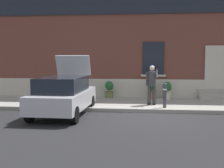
{
  "coord_description": "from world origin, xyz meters",
  "views": [
    {
      "loc": [
        -0.39,
        -10.87,
        2.23
      ],
      "look_at": [
        -1.75,
        1.6,
        1.1
      ],
      "focal_mm": 46.85,
      "sensor_mm": 36.0,
      "label": 1
    }
  ],
  "objects_px": {
    "planter_terracotta": "(152,90)",
    "planter_cream": "(167,90)",
    "hatchback_car_silver": "(64,95)",
    "planter_olive": "(109,89)",
    "bollard_near_person": "(165,94)",
    "person_on_phone": "(152,82)",
    "planter_charcoal": "(67,89)"
  },
  "relations": [
    {
      "from": "planter_charcoal",
      "to": "planter_olive",
      "type": "distance_m",
      "value": 2.2
    },
    {
      "from": "planter_olive",
      "to": "planter_cream",
      "type": "xyz_separation_m",
      "value": [
        2.97,
        0.0,
        0.0
      ]
    },
    {
      "from": "hatchback_car_silver",
      "to": "planter_olive",
      "type": "height_order",
      "value": "hatchback_car_silver"
    },
    {
      "from": "hatchback_car_silver",
      "to": "planter_olive",
      "type": "xyz_separation_m",
      "value": [
        1.3,
        4.05,
        -0.19
      ]
    },
    {
      "from": "planter_olive",
      "to": "planter_terracotta",
      "type": "xyz_separation_m",
      "value": [
        2.19,
        -0.07,
        0.0
      ]
    },
    {
      "from": "hatchback_car_silver",
      "to": "bollard_near_person",
      "type": "height_order",
      "value": "hatchback_car_silver"
    },
    {
      "from": "planter_charcoal",
      "to": "bollard_near_person",
      "type": "bearing_deg",
      "value": -28.51
    },
    {
      "from": "planter_cream",
      "to": "planter_olive",
      "type": "bearing_deg",
      "value": -179.93
    },
    {
      "from": "bollard_near_person",
      "to": "planter_olive",
      "type": "xyz_separation_m",
      "value": [
        -2.66,
        2.77,
        -0.11
      ]
    },
    {
      "from": "bollard_near_person",
      "to": "planter_charcoal",
      "type": "xyz_separation_m",
      "value": [
        -4.85,
        2.64,
        -0.11
      ]
    },
    {
      "from": "bollard_near_person",
      "to": "hatchback_car_silver",
      "type": "bearing_deg",
      "value": -162.1
    },
    {
      "from": "hatchback_car_silver",
      "to": "planter_cream",
      "type": "xyz_separation_m",
      "value": [
        4.27,
        4.05,
        -0.19
      ]
    },
    {
      "from": "hatchback_car_silver",
      "to": "person_on_phone",
      "type": "relative_size",
      "value": 2.35
    },
    {
      "from": "bollard_near_person",
      "to": "planter_cream",
      "type": "distance_m",
      "value": 2.79
    },
    {
      "from": "person_on_phone",
      "to": "planter_terracotta",
      "type": "height_order",
      "value": "person_on_phone"
    },
    {
      "from": "hatchback_car_silver",
      "to": "planter_olive",
      "type": "distance_m",
      "value": 4.26
    },
    {
      "from": "bollard_near_person",
      "to": "person_on_phone",
      "type": "xyz_separation_m",
      "value": [
        -0.52,
        0.66,
        0.44
      ]
    },
    {
      "from": "planter_cream",
      "to": "planter_terracotta",
      "type": "bearing_deg",
      "value": -174.41
    },
    {
      "from": "person_on_phone",
      "to": "planter_olive",
      "type": "height_order",
      "value": "person_on_phone"
    },
    {
      "from": "person_on_phone",
      "to": "planter_terracotta",
      "type": "distance_m",
      "value": 2.11
    },
    {
      "from": "planter_charcoal",
      "to": "planter_cream",
      "type": "height_order",
      "value": "same"
    },
    {
      "from": "planter_cream",
      "to": "hatchback_car_silver",
      "type": "bearing_deg",
      "value": -136.47
    },
    {
      "from": "planter_terracotta",
      "to": "bollard_near_person",
      "type": "bearing_deg",
      "value": -80.19
    },
    {
      "from": "planter_olive",
      "to": "planter_terracotta",
      "type": "height_order",
      "value": "same"
    },
    {
      "from": "planter_terracotta",
      "to": "planter_cream",
      "type": "relative_size",
      "value": 1.0
    },
    {
      "from": "planter_terracotta",
      "to": "planter_cream",
      "type": "bearing_deg",
      "value": 5.59
    },
    {
      "from": "planter_olive",
      "to": "planter_cream",
      "type": "height_order",
      "value": "same"
    },
    {
      "from": "bollard_near_person",
      "to": "planter_charcoal",
      "type": "relative_size",
      "value": 1.22
    },
    {
      "from": "bollard_near_person",
      "to": "planter_cream",
      "type": "height_order",
      "value": "bollard_near_person"
    },
    {
      "from": "bollard_near_person",
      "to": "planter_charcoal",
      "type": "distance_m",
      "value": 5.52
    },
    {
      "from": "planter_terracotta",
      "to": "planter_olive",
      "type": "bearing_deg",
      "value": 178.11
    },
    {
      "from": "planter_charcoal",
      "to": "planter_cream",
      "type": "bearing_deg",
      "value": 1.54
    }
  ]
}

